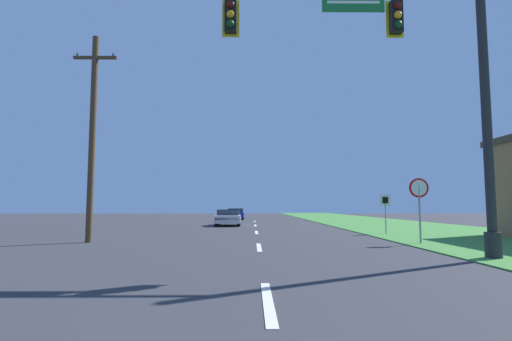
{
  "coord_description": "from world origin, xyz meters",
  "views": [
    {
      "loc": [
        -0.24,
        -0.24,
        1.45
      ],
      "look_at": [
        0.0,
        24.92,
        3.71
      ],
      "focal_mm": 28.0,
      "sensor_mm": 36.0,
      "label": 1
    }
  ],
  "objects_px": {
    "far_car": "(236,214)",
    "utility_pole_near": "(92,134)",
    "signal_mast": "(417,75)",
    "route_sign_post": "(385,205)",
    "stop_sign": "(419,196)",
    "car_ahead": "(228,218)"
  },
  "relations": [
    {
      "from": "far_car",
      "to": "utility_pole_near",
      "type": "distance_m",
      "value": 28.72
    },
    {
      "from": "signal_mast",
      "to": "route_sign_post",
      "type": "xyz_separation_m",
      "value": [
        2.3,
        9.97,
        -3.65
      ]
    },
    {
      "from": "signal_mast",
      "to": "stop_sign",
      "type": "bearing_deg",
      "value": 68.04
    },
    {
      "from": "signal_mast",
      "to": "far_car",
      "type": "distance_m",
      "value": 34.21
    },
    {
      "from": "stop_sign",
      "to": "utility_pole_near",
      "type": "height_order",
      "value": "utility_pole_near"
    },
    {
      "from": "utility_pole_near",
      "to": "car_ahead",
      "type": "bearing_deg",
      "value": 71.07
    },
    {
      "from": "stop_sign",
      "to": "utility_pole_near",
      "type": "xyz_separation_m",
      "value": [
        -13.07,
        0.79,
        2.56
      ]
    },
    {
      "from": "car_ahead",
      "to": "far_car",
      "type": "height_order",
      "value": "same"
    },
    {
      "from": "far_car",
      "to": "route_sign_post",
      "type": "bearing_deg",
      "value": -69.26
    },
    {
      "from": "car_ahead",
      "to": "route_sign_post",
      "type": "distance_m",
      "value": 12.76
    },
    {
      "from": "signal_mast",
      "to": "far_car",
      "type": "height_order",
      "value": "signal_mast"
    },
    {
      "from": "car_ahead",
      "to": "route_sign_post",
      "type": "height_order",
      "value": "route_sign_post"
    },
    {
      "from": "signal_mast",
      "to": "stop_sign",
      "type": "height_order",
      "value": "signal_mast"
    },
    {
      "from": "far_car",
      "to": "utility_pole_near",
      "type": "relative_size",
      "value": 0.5
    },
    {
      "from": "signal_mast",
      "to": "utility_pole_near",
      "type": "bearing_deg",
      "value": 155.23
    },
    {
      "from": "signal_mast",
      "to": "car_ahead",
      "type": "xyz_separation_m",
      "value": [
        -6.51,
        19.15,
        -4.57
      ]
    },
    {
      "from": "route_sign_post",
      "to": "signal_mast",
      "type": "bearing_deg",
      "value": -103.02
    },
    {
      "from": "signal_mast",
      "to": "car_ahead",
      "type": "height_order",
      "value": "signal_mast"
    },
    {
      "from": "far_car",
      "to": "stop_sign",
      "type": "height_order",
      "value": "stop_sign"
    },
    {
      "from": "route_sign_post",
      "to": "far_car",
      "type": "bearing_deg",
      "value": 110.74
    },
    {
      "from": "signal_mast",
      "to": "stop_sign",
      "type": "xyz_separation_m",
      "value": [
        1.78,
        4.42,
        -3.31
      ]
    },
    {
      "from": "signal_mast",
      "to": "far_car",
      "type": "bearing_deg",
      "value": 101.08
    }
  ]
}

